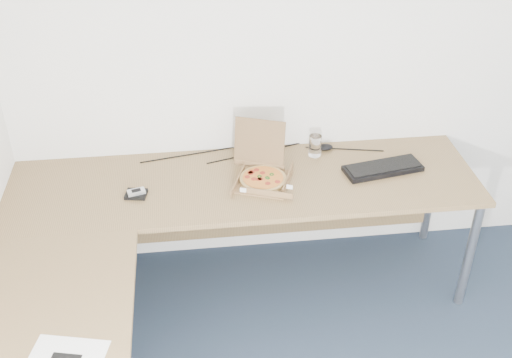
{
  "coord_description": "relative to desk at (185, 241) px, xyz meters",
  "views": [
    {
      "loc": [
        -0.77,
        -1.39,
        2.61
      ],
      "look_at": [
        -0.45,
        1.28,
        0.82
      ],
      "focal_mm": 44.6,
      "sensor_mm": 36.0,
      "label": 1
    }
  ],
  "objects": [
    {
      "name": "wallet",
      "position": [
        -0.24,
        0.36,
        0.04
      ],
      "size": [
        0.12,
        0.11,
        0.02
      ],
      "primitive_type": "cube",
      "rotation": [
        0.0,
        0.0,
        -0.19
      ],
      "color": "black",
      "rests_on": "desk"
    },
    {
      "name": "phone",
      "position": [
        -0.24,
        0.36,
        0.06
      ],
      "size": [
        0.1,
        0.07,
        0.02
      ],
      "primitive_type": "cube",
      "rotation": [
        0.0,
        0.0,
        0.26
      ],
      "color": "#B2B5BA",
      "rests_on": "wallet"
    },
    {
      "name": "paper_sheet",
      "position": [
        -0.46,
        -0.68,
        0.03
      ],
      "size": [
        0.33,
        0.26,
        0.0
      ],
      "primitive_type": "cube",
      "rotation": [
        0.0,
        0.0,
        -0.24
      ],
      "color": "white",
      "rests_on": "desk"
    },
    {
      "name": "room_shell",
      "position": [
        0.82,
        -0.97,
        0.55
      ],
      "size": [
        3.5,
        3.5,
        2.5
      ],
      "primitive_type": null,
      "color": "white",
      "rests_on": "ground"
    },
    {
      "name": "pizza_box",
      "position": [
        0.42,
        0.42,
        0.06
      ],
      "size": [
        0.28,
        0.32,
        0.28
      ],
      "rotation": [
        0.0,
        0.0,
        -0.36
      ],
      "color": "olive",
      "rests_on": "desk"
    },
    {
      "name": "keyboard",
      "position": [
        1.09,
        0.44,
        0.04
      ],
      "size": [
        0.45,
        0.23,
        0.03
      ],
      "primitive_type": "cube",
      "rotation": [
        0.0,
        0.0,
        0.18
      ],
      "color": "black",
      "rests_on": "desk"
    },
    {
      "name": "cable_bundle",
      "position": [
        0.43,
        0.71,
        0.03
      ],
      "size": [
        0.67,
        0.14,
        0.01
      ],
      "primitive_type": null,
      "rotation": [
        0.0,
        0.0,
        0.14
      ],
      "color": "black",
      "rests_on": "desk"
    },
    {
      "name": "drinking_glass",
      "position": [
        0.75,
        0.65,
        0.09
      ],
      "size": [
        0.07,
        0.07,
        0.12
      ],
      "primitive_type": "cylinder",
      "color": "white",
      "rests_on": "desk"
    },
    {
      "name": "mouse",
      "position": [
        0.82,
        0.7,
        0.05
      ],
      "size": [
        0.1,
        0.08,
        0.03
      ],
      "primitive_type": "ellipsoid",
      "rotation": [
        0.0,
        0.0,
        0.2
      ],
      "color": "black",
      "rests_on": "desk"
    },
    {
      "name": "desk",
      "position": [
        0.0,
        0.0,
        0.0
      ],
      "size": [
        2.5,
        2.2,
        0.73
      ],
      "color": "olive",
      "rests_on": "ground"
    }
  ]
}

